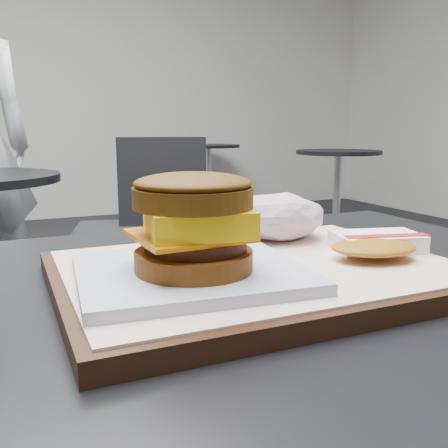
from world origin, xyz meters
TOP-DOWN VIEW (x-y plane):
  - serving_tray at (0.01, -0.00)m, footprint 0.38×0.28m
  - breakfast_sandwich at (-0.07, -0.03)m, footprint 0.20×0.19m
  - hash_brown at (0.14, -0.02)m, footprint 0.13×0.11m
  - crumpled_wrapper at (0.08, 0.09)m, footprint 0.12×0.09m
  - neighbor_chair at (0.33, 1.77)m, footprint 0.65×0.52m
  - bg_table_near at (2.20, 2.80)m, footprint 0.66×0.66m
  - bg_table_far at (1.80, 4.50)m, footprint 0.66×0.66m

SIDE VIEW (x-z plane):
  - neighbor_chair at x=0.33m, z-range 0.07..0.95m
  - bg_table_near at x=2.20m, z-range 0.19..0.94m
  - bg_table_far at x=1.80m, z-range 0.19..0.94m
  - serving_tray at x=0.01m, z-range 0.77..0.79m
  - hash_brown at x=0.14m, z-range 0.79..0.81m
  - crumpled_wrapper at x=0.08m, z-range 0.79..0.84m
  - breakfast_sandwich at x=-0.07m, z-range 0.78..0.88m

